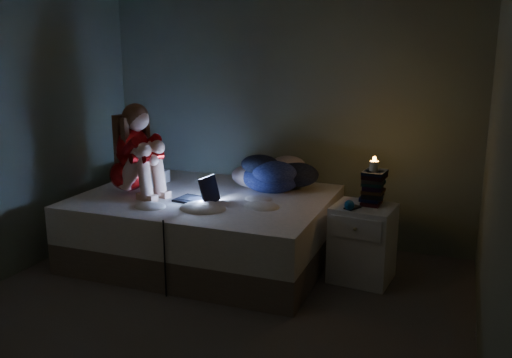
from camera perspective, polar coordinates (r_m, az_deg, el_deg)
The scene contains 13 objects.
floor at distance 3.92m, azimuth -6.12°, elevation -14.84°, with size 3.60×3.80×0.02m, color #45413E.
wall_back at distance 5.24m, azimuth 3.07°, elevation 7.57°, with size 3.60×0.02×2.60m, color #53574D.
wall_right at distance 3.11m, azimuth 24.46°, elevation 2.16°, with size 0.02×3.80×2.60m, color #53574D.
bed at distance 4.89m, azimuth -5.23°, elevation -5.01°, with size 2.13×1.60×0.59m, color silver, non-canonical shape.
pillow at distance 5.33m, azimuth -11.57°, elevation 0.23°, with size 0.40×0.28×0.11m, color white.
woman at distance 4.91m, azimuth -13.28°, elevation 3.15°, with size 0.50×0.33×0.81m, color #72000A, non-canonical shape.
laptop at distance 4.60m, azimuth -6.39°, elevation -0.90°, with size 0.34×0.24×0.24m, color black, non-canonical shape.
clothes_pile at distance 4.93m, azimuth 1.58°, elevation 0.78°, with size 0.57×0.46×0.34m, color #0A0C3C, non-canonical shape.
nightstand at distance 4.51m, azimuth 11.07°, elevation -6.58°, with size 0.47×0.42×0.62m, color silver.
book_stack at distance 4.45m, azimuth 12.12°, elevation -1.01°, with size 0.19×0.25×0.25m, color black, non-canonical shape.
candle at distance 4.42m, azimuth 12.23°, elevation 1.05°, with size 0.07×0.07×0.08m, color beige.
phone at distance 4.32m, azimuth 10.20°, elevation -3.00°, with size 0.07×0.14×0.01m, color black.
blue_orb at distance 4.26m, azimuth 9.93°, elevation -2.76°, with size 0.08×0.08×0.08m, color navy.
Camera 1 is at (1.60, -3.05, 1.85)m, focal length 38.27 mm.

